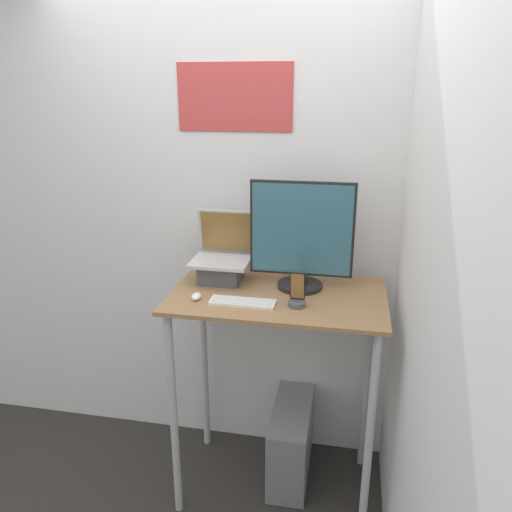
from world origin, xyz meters
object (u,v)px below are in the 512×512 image
object	(u,v)px
monitor	(301,241)
cell_phone	(297,297)
computer_tower	(291,441)
mouse	(196,296)
laptop	(222,263)
keyboard	(242,302)

from	to	relation	value
monitor	cell_phone	world-z (taller)	monitor
computer_tower	mouse	bearing A→B (deg)	-150.50
laptop	keyboard	xyz separation A→B (m)	(0.16, -0.26, -0.08)
keyboard	monitor	bearing A→B (deg)	46.45
keyboard	mouse	size ratio (longest dim) A/B	4.40
mouse	cell_phone	distance (m)	0.46
laptop	monitor	size ratio (longest dim) A/B	0.65
laptop	computer_tower	xyz separation A→B (m)	(0.37, -0.01, -1.00)
laptop	keyboard	bearing A→B (deg)	-58.02
cell_phone	monitor	bearing A→B (deg)	92.55
monitor	keyboard	xyz separation A→B (m)	(-0.23, -0.24, -0.23)
mouse	keyboard	bearing A→B (deg)	-1.67
mouse	computer_tower	bearing A→B (deg)	29.50
laptop	keyboard	world-z (taller)	laptop
laptop	computer_tower	world-z (taller)	laptop
keyboard	cell_phone	distance (m)	0.24
mouse	cell_phone	size ratio (longest dim) A/B	0.42
keyboard	cell_phone	size ratio (longest dim) A/B	1.85
monitor	mouse	xyz separation A→B (m)	(-0.45, -0.24, -0.22)
laptop	keyboard	size ratio (longest dim) A/B	1.15
computer_tower	keyboard	bearing A→B (deg)	-130.19
monitor	keyboard	distance (m)	0.40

